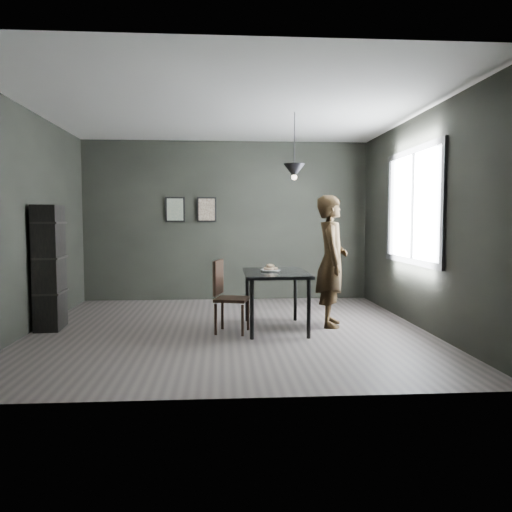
{
  "coord_description": "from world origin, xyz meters",
  "views": [
    {
      "loc": [
        -0.1,
        -6.36,
        1.41
      ],
      "look_at": [
        0.35,
        0.05,
        0.95
      ],
      "focal_mm": 35.0,
      "sensor_mm": 36.0,
      "label": 1
    }
  ],
  "objects": [
    {
      "name": "window_assembly",
      "position": [
        2.47,
        0.2,
        1.6
      ],
      "size": [
        0.04,
        1.96,
        1.56
      ],
      "color": "white",
      "rests_on": "ground"
    },
    {
      "name": "ground",
      "position": [
        0.0,
        0.0,
        0.0
      ],
      "size": [
        5.0,
        5.0,
        0.0
      ],
      "primitive_type": "plane",
      "color": "#36312F",
      "rests_on": "ground"
    },
    {
      "name": "pendant_lamp",
      "position": [
        0.85,
        0.1,
        2.05
      ],
      "size": [
        0.28,
        0.28,
        0.86
      ],
      "color": "black",
      "rests_on": "ground"
    },
    {
      "name": "framed_print_left",
      "position": [
        -0.9,
        2.47,
        1.6
      ],
      "size": [
        0.34,
        0.04,
        0.44
      ],
      "color": "black",
      "rests_on": "ground"
    },
    {
      "name": "framed_print_right",
      "position": [
        -0.35,
        2.47,
        1.6
      ],
      "size": [
        0.34,
        0.04,
        0.44
      ],
      "color": "black",
      "rests_on": "ground"
    },
    {
      "name": "back_wall",
      "position": [
        0.0,
        2.5,
        1.4
      ],
      "size": [
        5.0,
        0.1,
        2.8
      ],
      "primitive_type": "cube",
      "color": "black",
      "rests_on": "ground"
    },
    {
      "name": "woman",
      "position": [
        1.36,
        0.15,
        0.87
      ],
      "size": [
        0.53,
        0.7,
        1.74
      ],
      "primitive_type": "imported",
      "rotation": [
        0.0,
        0.0,
        1.39
      ],
      "color": "black",
      "rests_on": "ground"
    },
    {
      "name": "white_plate",
      "position": [
        0.54,
        0.05,
        0.76
      ],
      "size": [
        0.23,
        0.23,
        0.01
      ],
      "primitive_type": "cylinder",
      "color": "silver",
      "rests_on": "cafe_table"
    },
    {
      "name": "ceiling",
      "position": [
        0.0,
        0.0,
        2.8
      ],
      "size": [
        5.0,
        5.0,
        0.02
      ],
      "color": "silver",
      "rests_on": "ground"
    },
    {
      "name": "donut_pile",
      "position": [
        0.54,
        0.05,
        0.79
      ],
      "size": [
        0.19,
        0.19,
        0.09
      ],
      "rotation": [
        0.0,
        0.0,
        0.15
      ],
      "color": "beige",
      "rests_on": "white_plate"
    },
    {
      "name": "cafe_table",
      "position": [
        0.6,
        0.0,
        0.67
      ],
      "size": [
        0.8,
        1.2,
        0.75
      ],
      "color": "black",
      "rests_on": "ground"
    },
    {
      "name": "shelf_unit",
      "position": [
        -2.32,
        0.23,
        0.8
      ],
      "size": [
        0.34,
        0.55,
        1.6
      ],
      "primitive_type": "cube",
      "rotation": [
        0.0,
        0.0,
        0.07
      ],
      "color": "black",
      "rests_on": "ground"
    },
    {
      "name": "wood_chair",
      "position": [
        -0.04,
        -0.14,
        0.52
      ],
      "size": [
        0.48,
        0.48,
        0.91
      ],
      "rotation": [
        0.0,
        0.0,
        -0.25
      ],
      "color": "black",
      "rests_on": "ground"
    }
  ]
}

